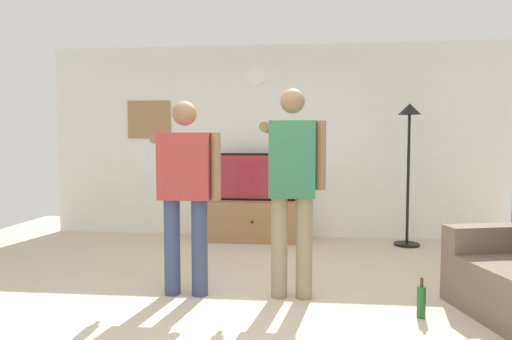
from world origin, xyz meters
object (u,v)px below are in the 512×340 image
(framed_picture, at_px, (149,120))
(floor_lamp, at_px, (409,144))
(tv_stand, at_px, (254,220))
(beverage_bottle, at_px, (421,301))
(person_standing_nearer_lamp, at_px, (186,185))
(person_standing_nearer_couch, at_px, (292,181))
(television, at_px, (254,177))
(wall_clock, at_px, (256,76))

(framed_picture, relative_size, floor_lamp, 0.34)
(tv_stand, distance_m, beverage_bottle, 2.97)
(framed_picture, height_order, person_standing_nearer_lamp, framed_picture)
(person_standing_nearer_lamp, bearing_deg, person_standing_nearer_couch, 1.27)
(person_standing_nearer_lamp, height_order, beverage_bottle, person_standing_nearer_lamp)
(television, relative_size, person_standing_nearer_lamp, 0.66)
(tv_stand, xyz_separation_m, framed_picture, (-1.56, 0.30, 1.40))
(wall_clock, bearing_deg, person_standing_nearer_lamp, -98.46)
(television, bearing_deg, floor_lamp, -4.76)
(wall_clock, xyz_separation_m, framed_picture, (-1.56, 0.00, -0.61))
(person_standing_nearer_lamp, xyz_separation_m, beverage_bottle, (1.92, -0.34, -0.84))
(framed_picture, relative_size, beverage_bottle, 2.03)
(television, relative_size, framed_picture, 1.77)
(beverage_bottle, bearing_deg, television, 120.89)
(framed_picture, relative_size, person_standing_nearer_couch, 0.35)
(tv_stand, height_order, wall_clock, wall_clock)
(wall_clock, bearing_deg, tv_stand, -90.00)
(television, distance_m, person_standing_nearer_couch, 2.30)
(floor_lamp, bearing_deg, person_standing_nearer_lamp, -138.79)
(person_standing_nearer_lamp, distance_m, beverage_bottle, 2.12)
(framed_picture, xyz_separation_m, beverage_bottle, (3.10, -2.83, -1.54))
(television, bearing_deg, person_standing_nearer_couch, -76.09)
(floor_lamp, height_order, person_standing_nearer_lamp, floor_lamp)
(beverage_bottle, bearing_deg, floor_lamp, 79.24)
(wall_clock, xyz_separation_m, person_standing_nearer_lamp, (-0.37, -2.49, -1.31))
(television, distance_m, floor_lamp, 2.06)
(floor_lamp, distance_m, beverage_bottle, 2.73)
(television, distance_m, beverage_bottle, 3.10)
(framed_picture, xyz_separation_m, person_standing_nearer_lamp, (1.19, -2.50, -0.70))
(framed_picture, bearing_deg, floor_lamp, -6.66)
(beverage_bottle, bearing_deg, tv_stand, 121.35)
(person_standing_nearer_couch, bearing_deg, floor_lamp, 54.80)
(framed_picture, bearing_deg, tv_stand, -10.73)
(television, distance_m, framed_picture, 1.77)
(framed_picture, relative_size, person_standing_nearer_lamp, 0.37)
(wall_clock, distance_m, person_standing_nearer_lamp, 2.84)
(wall_clock, xyz_separation_m, beverage_bottle, (1.55, -2.83, -2.15))
(tv_stand, height_order, person_standing_nearer_lamp, person_standing_nearer_lamp)
(beverage_bottle, bearing_deg, wall_clock, 118.66)
(television, relative_size, person_standing_nearer_couch, 0.62)
(wall_clock, relative_size, floor_lamp, 0.15)
(tv_stand, xyz_separation_m, person_standing_nearer_lamp, (-0.37, -2.20, 0.69))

